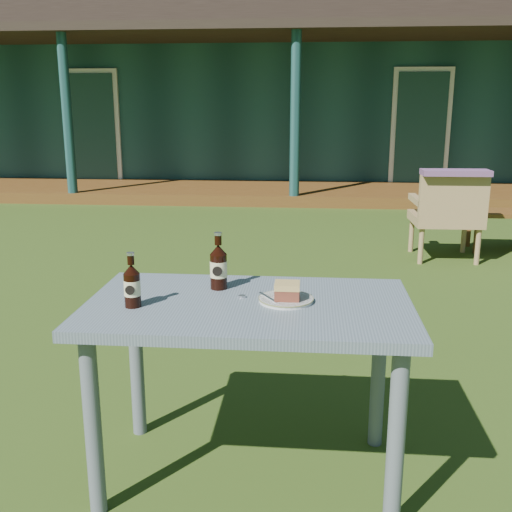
# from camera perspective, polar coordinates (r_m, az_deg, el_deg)

# --- Properties ---
(ground) EXTENTS (80.00, 80.00, 0.00)m
(ground) POSITION_cam_1_polar(r_m,az_deg,el_deg) (3.96, 1.69, -6.89)
(ground) COLOR #334916
(pavilion) EXTENTS (15.80, 8.30, 3.45)m
(pavilion) POSITION_cam_1_polar(r_m,az_deg,el_deg) (13.07, 4.31, 15.04)
(pavilion) COLOR #173C3B
(pavilion) RESTS_ON ground
(tree_mid) EXTENTS (0.28, 0.28, 9.50)m
(tree_mid) POSITION_cam_1_polar(r_m,az_deg,el_deg) (22.60, 13.13, 22.40)
(tree_mid) COLOR brown
(tree_mid) RESTS_ON ground
(cafe_table) EXTENTS (1.20, 0.70, 0.72)m
(cafe_table) POSITION_cam_1_polar(r_m,az_deg,el_deg) (2.25, -0.69, -6.87)
(cafe_table) COLOR slate
(cafe_table) RESTS_ON ground
(plate) EXTENTS (0.20, 0.20, 0.01)m
(plate) POSITION_cam_1_polar(r_m,az_deg,el_deg) (2.22, 2.88, -4.14)
(plate) COLOR silver
(plate) RESTS_ON cafe_table
(cake_slice) EXTENTS (0.09, 0.09, 0.06)m
(cake_slice) POSITION_cam_1_polar(r_m,az_deg,el_deg) (2.20, 2.98, -3.31)
(cake_slice) COLOR brown
(cake_slice) RESTS_ON plate
(fork) EXTENTS (0.08, 0.13, 0.00)m
(fork) POSITION_cam_1_polar(r_m,az_deg,el_deg) (2.21, 1.18, -3.98)
(fork) COLOR silver
(fork) RESTS_ON plate
(cola_bottle_near) EXTENTS (0.07, 0.07, 0.23)m
(cola_bottle_near) POSITION_cam_1_polar(r_m,az_deg,el_deg) (2.35, -3.59, -0.99)
(cola_bottle_near) COLOR black
(cola_bottle_near) RESTS_ON cafe_table
(cola_bottle_far) EXTENTS (0.06, 0.06, 0.20)m
(cola_bottle_far) POSITION_cam_1_polar(r_m,az_deg,el_deg) (2.19, -11.72, -2.74)
(cola_bottle_far) COLOR black
(cola_bottle_far) RESTS_ON cafe_table
(bottle_cap) EXTENTS (0.03, 0.03, 0.01)m
(bottle_cap) POSITION_cam_1_polar(r_m,az_deg,el_deg) (2.26, -1.33, -3.87)
(bottle_cap) COLOR silver
(bottle_cap) RESTS_ON cafe_table
(armchair_left) EXTENTS (0.62, 0.58, 0.82)m
(armchair_left) POSITION_cam_1_polar(r_m,az_deg,el_deg) (5.82, 17.79, 4.02)
(armchair_left) COLOR #9F7F4F
(armchair_left) RESTS_ON ground
(floral_throw) EXTENTS (0.60, 0.23, 0.05)m
(floral_throw) POSITION_cam_1_polar(r_m,az_deg,el_deg) (5.61, 18.48, 7.55)
(floral_throw) COLOR #6E4571
(floral_throw) RESTS_ON armchair_left
(side_table) EXTENTS (0.60, 0.40, 0.40)m
(side_table) POSITION_cam_1_polar(r_m,az_deg,el_deg) (6.42, 22.20, 3.48)
(side_table) COLOR #593715
(side_table) RESTS_ON ground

